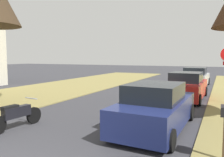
{
  "coord_description": "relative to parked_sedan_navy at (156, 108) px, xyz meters",
  "views": [
    {
      "loc": [
        4.2,
        -2.1,
        2.44
      ],
      "look_at": [
        -0.1,
        6.81,
        1.5
      ],
      "focal_mm": 36.71,
      "sensor_mm": 36.0,
      "label": 1
    }
  ],
  "objects": [
    {
      "name": "parked_sedan_navy",
      "position": [
        0.0,
        0.0,
        0.0
      ],
      "size": [
        2.05,
        4.45,
        1.57
      ],
      "color": "navy",
      "rests_on": "ground"
    },
    {
      "name": "parked_sedan_red",
      "position": [
        0.14,
        6.21,
        0.0
      ],
      "size": [
        2.05,
        4.45,
        1.57
      ],
      "color": "red",
      "rests_on": "ground"
    },
    {
      "name": "parked_sedan_silver",
      "position": [
        -0.01,
        12.55,
        0.0
      ],
      "size": [
        2.05,
        4.45,
        1.57
      ],
      "color": "#BCBCC1",
      "rests_on": "ground"
    },
    {
      "name": "parked_motorcycle",
      "position": [
        -4.26,
        -2.01,
        -0.24
      ],
      "size": [
        0.6,
        2.05,
        0.97
      ],
      "color": "black",
      "rests_on": "ground"
    }
  ]
}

